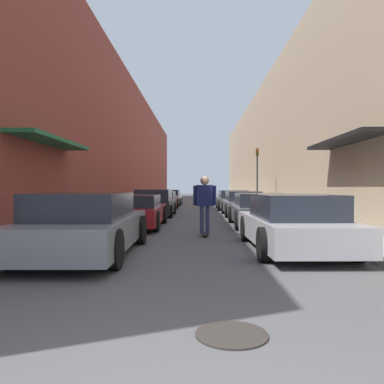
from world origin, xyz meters
The scene contains 17 objects.
ground centered at (0.00, 23.81, 0.00)m, with size 130.98×130.98×0.00m, color #515154.
curb_strip_left centered at (-4.18, 29.77, 0.06)m, with size 1.80×59.54×0.12m.
curb_strip_right centered at (4.18, 29.77, 0.06)m, with size 1.80×59.54×0.12m.
building_row_left centered at (-7.08, 29.76, 4.95)m, with size 4.90×59.54×9.90m.
building_row_right centered at (7.08, 29.76, 4.83)m, with size 4.90×59.54×9.66m.
parked_car_left_0 centered at (-2.33, 6.23, 0.64)m, with size 2.05×4.77×1.30m.
parked_car_left_1 centered at (-2.19, 11.65, 0.57)m, with size 1.93×4.60×1.15m.
parked_car_left_2 centered at (-2.14, 16.98, 0.63)m, with size 1.97×4.30×1.32m.
parked_car_left_3 centered at (-2.32, 22.31, 0.58)m, with size 2.02×4.30×1.17m.
parked_car_left_4 centered at (-2.27, 28.03, 0.60)m, with size 1.94×4.51×1.23m.
parked_car_right_0 centered at (2.15, 6.88, 0.61)m, with size 1.96×4.51×1.26m.
parked_car_right_1 centered at (2.24, 12.04, 0.59)m, with size 2.01×4.27×1.21m.
parked_car_right_2 centered at (2.24, 17.16, 0.60)m, with size 1.93×4.08×1.22m.
parked_car_right_3 centered at (2.21, 22.29, 0.59)m, with size 2.02×4.13×1.23m.
skateboarder centered at (0.21, 9.31, 1.07)m, with size 0.67×0.78×1.74m.
manhole_cover centered at (0.34, 2.02, 0.01)m, with size 0.70×0.70×0.02m.
traffic_light centered at (3.77, 22.23, 2.42)m, with size 0.16×0.22×3.76m.
Camera 1 is at (0.02, -1.55, 1.42)m, focal length 35.00 mm.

